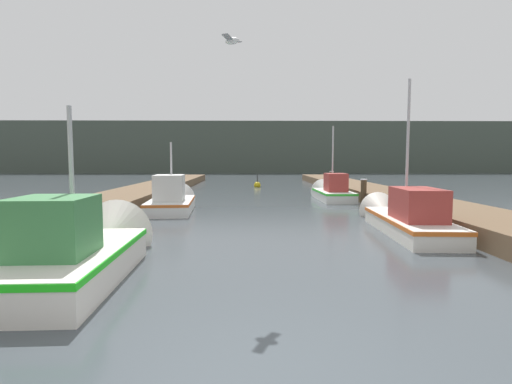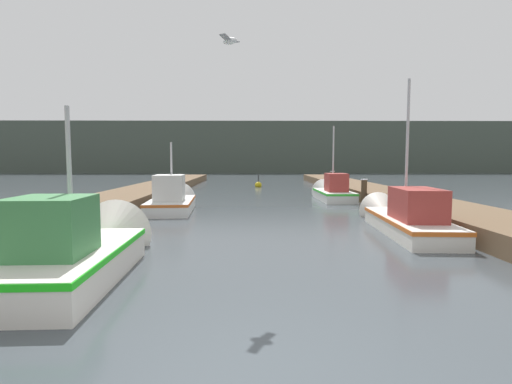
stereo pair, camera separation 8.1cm
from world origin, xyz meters
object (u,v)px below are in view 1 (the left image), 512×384
at_px(mooring_piling_1, 364,192).
at_px(channel_buoy, 257,185).
at_px(fishing_boat_0, 83,249).
at_px(fishing_boat_2, 173,200).
at_px(mooring_piling_0, 331,181).
at_px(seagull_lead, 232,41).
at_px(fishing_boat_3, 331,192).
at_px(fishing_boat_1, 402,216).

height_order(mooring_piling_1, channel_buoy, mooring_piling_1).
bearing_deg(fishing_boat_0, fishing_boat_2, 88.33).
bearing_deg(mooring_piling_0, seagull_lead, -107.13).
bearing_deg(seagull_lead, fishing_boat_2, 44.71).
bearing_deg(mooring_piling_1, fishing_boat_3, 111.06).
relative_size(mooring_piling_0, seagull_lead, 2.37).
xyz_separation_m(fishing_boat_3, mooring_piling_1, (0.96, -2.49, 0.20)).
relative_size(fishing_boat_3, seagull_lead, 8.44).
bearing_deg(fishing_boat_3, fishing_boat_2, -150.96).
height_order(fishing_boat_0, fishing_boat_1, fishing_boat_1).
bearing_deg(mooring_piling_1, mooring_piling_0, 88.71).
relative_size(mooring_piling_0, mooring_piling_1, 1.10).
bearing_deg(mooring_piling_0, mooring_piling_1, -91.29).
height_order(fishing_boat_3, mooring_piling_0, fishing_boat_3).
height_order(fishing_boat_0, channel_buoy, fishing_boat_0).
height_order(fishing_boat_2, channel_buoy, fishing_boat_2).
bearing_deg(fishing_boat_1, channel_buoy, 105.56).
bearing_deg(fishing_boat_3, mooring_piling_0, 77.63).
bearing_deg(mooring_piling_1, channel_buoy, 111.84).
xyz_separation_m(mooring_piling_1, seagull_lead, (-5.51, -10.51, 3.64)).
xyz_separation_m(fishing_boat_1, fishing_boat_3, (-0.26, 8.91, -0.01)).
distance_m(fishing_boat_2, mooring_piling_1, 8.51).
bearing_deg(seagull_lead, mooring_piling_0, 9.82).
bearing_deg(mooring_piling_1, fishing_boat_2, -168.41).
height_order(fishing_boat_3, seagull_lead, seagull_lead).
bearing_deg(fishing_boat_2, fishing_boat_3, 25.40).
xyz_separation_m(fishing_boat_0, fishing_boat_2, (-0.04, 8.95, -0.01)).
bearing_deg(mooring_piling_0, fishing_boat_3, -101.75).
bearing_deg(mooring_piling_1, fishing_boat_0, -127.87).
bearing_deg(fishing_boat_3, channel_buoy, 111.44).
distance_m(fishing_boat_2, seagull_lead, 10.00).
bearing_deg(fishing_boat_2, mooring_piling_0, 44.38).
xyz_separation_m(fishing_boat_2, mooring_piling_1, (8.33, 1.71, 0.18)).
relative_size(fishing_boat_3, channel_buoy, 4.57).
height_order(fishing_boat_0, seagull_lead, seagull_lead).
relative_size(fishing_boat_2, seagull_lead, 8.69).
distance_m(fishing_boat_0, mooring_piling_1, 13.51).
xyz_separation_m(fishing_boat_1, mooring_piling_0, (0.87, 14.38, 0.24)).
height_order(fishing_boat_2, mooring_piling_0, fishing_boat_2).
bearing_deg(channel_buoy, seagull_lead, -92.36).
bearing_deg(fishing_boat_1, fishing_boat_0, -147.61).
distance_m(fishing_boat_1, seagull_lead, 7.39).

